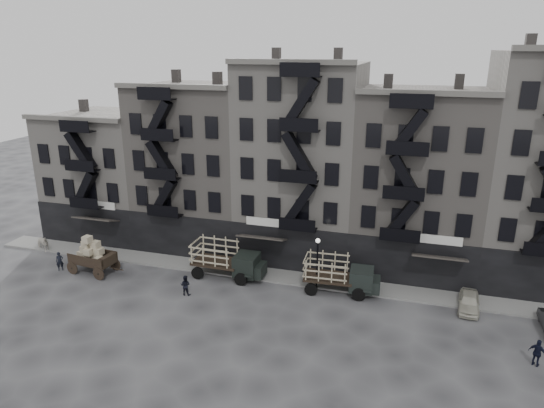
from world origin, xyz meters
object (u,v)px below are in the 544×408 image
(car_east, at_px, (469,302))
(horse, at_px, (42,243))
(stake_truck_east, at_px, (339,272))
(stake_truck_west, at_px, (226,257))
(pedestrian_mid, at_px, (185,285))
(pedestrian_west, at_px, (60,261))
(policeman, at_px, (538,353))
(wagon, at_px, (91,252))

(car_east, bearing_deg, horse, -175.16)
(stake_truck_east, relative_size, car_east, 1.64)
(stake_truck_west, distance_m, stake_truck_east, 9.38)
(horse, bearing_deg, pedestrian_mid, -86.92)
(stake_truck_west, distance_m, pedestrian_west, 14.45)
(pedestrian_mid, xyz_separation_m, policeman, (24.10, -2.02, 0.07))
(wagon, bearing_deg, horse, 168.00)
(horse, relative_size, stake_truck_west, 0.31)
(wagon, relative_size, pedestrian_mid, 2.57)
(horse, distance_m, car_east, 37.38)
(wagon, relative_size, stake_truck_west, 0.68)
(pedestrian_mid, bearing_deg, horse, -16.80)
(stake_truck_east, bearing_deg, pedestrian_west, -175.92)
(horse, distance_m, policeman, 41.12)
(stake_truck_west, bearing_deg, horse, -179.12)
(stake_truck_west, bearing_deg, policeman, -13.93)
(car_east, relative_size, pedestrian_west, 2.18)
(pedestrian_west, bearing_deg, stake_truck_west, -25.36)
(wagon, xyz_separation_m, pedestrian_mid, (9.33, -1.36, -1.09))
(stake_truck_east, bearing_deg, car_east, -3.14)
(stake_truck_east, distance_m, pedestrian_mid, 11.94)
(horse, xyz_separation_m, stake_truck_west, (18.50, 0.01, 0.94))
(stake_truck_east, xyz_separation_m, pedestrian_mid, (-11.27, -3.84, -0.85))
(wagon, xyz_separation_m, car_east, (30.11, 2.47, -1.28))
(stake_truck_west, height_order, car_east, stake_truck_west)
(stake_truck_west, height_order, pedestrian_west, stake_truck_west)
(wagon, relative_size, car_east, 1.15)
(stake_truck_west, bearing_deg, car_east, 0.84)
(wagon, height_order, pedestrian_mid, wagon)
(stake_truck_west, height_order, stake_truck_east, stake_truck_west)
(wagon, height_order, car_east, wagon)
(wagon, bearing_deg, policeman, 0.86)
(stake_truck_east, bearing_deg, pedestrian_mid, -164.26)
(stake_truck_west, xyz_separation_m, car_east, (18.88, 0.00, -1.12))
(pedestrian_west, height_order, policeman, policeman)
(pedestrian_west, bearing_deg, horse, 109.10)
(wagon, xyz_separation_m, pedestrian_west, (-2.89, -0.47, -1.07))
(stake_truck_east, distance_m, policeman, 14.12)
(wagon, distance_m, pedestrian_west, 3.12)
(pedestrian_mid, bearing_deg, policeman, 171.36)
(stake_truck_east, height_order, pedestrian_mid, stake_truck_east)
(stake_truck_west, relative_size, pedestrian_west, 3.70)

